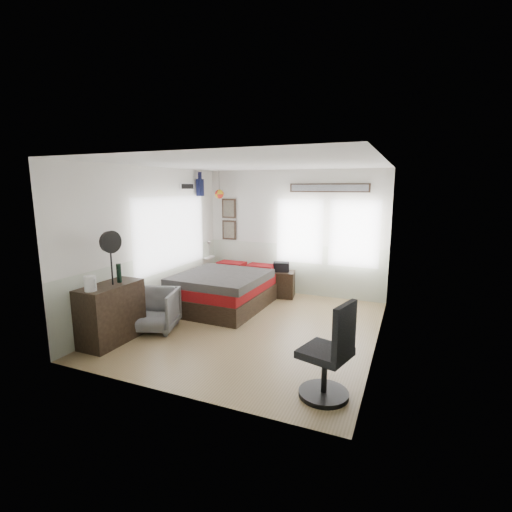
% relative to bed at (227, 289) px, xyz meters
% --- Properties ---
extents(ground_plane, '(4.00, 4.50, 0.01)m').
position_rel_bed_xyz_m(ground_plane, '(0.93, -0.88, -0.35)').
color(ground_plane, olive).
extents(room_shell, '(4.02, 4.52, 2.71)m').
position_rel_bed_xyz_m(room_shell, '(0.85, -0.69, 1.27)').
color(room_shell, silver).
rests_on(room_shell, ground_plane).
extents(wall_decor, '(3.55, 1.32, 1.44)m').
position_rel_bed_xyz_m(wall_decor, '(-0.17, 1.08, 1.76)').
color(wall_decor, '#3E2D1F').
rests_on(wall_decor, room_shell).
extents(bed, '(1.61, 2.20, 0.69)m').
position_rel_bed_xyz_m(bed, '(0.00, 0.00, 0.00)').
color(bed, black).
rests_on(bed, ground_plane).
extents(dresser, '(0.48, 1.00, 0.90)m').
position_rel_bed_xyz_m(dresser, '(-0.81, -2.25, 0.11)').
color(dresser, black).
rests_on(dresser, ground_plane).
extents(armchair, '(0.93, 0.94, 0.68)m').
position_rel_bed_xyz_m(armchair, '(-0.52, -1.62, 0.00)').
color(armchair, slate).
rests_on(armchair, ground_plane).
extents(nightstand, '(0.63, 0.55, 0.56)m').
position_rel_bed_xyz_m(nightstand, '(0.79, 1.00, -0.06)').
color(nightstand, black).
rests_on(nightstand, ground_plane).
extents(task_chair, '(0.62, 0.62, 1.13)m').
position_rel_bed_xyz_m(task_chair, '(2.58, -2.51, 0.12)').
color(task_chair, black).
rests_on(task_chair, ground_plane).
extents(kettle, '(0.19, 0.16, 0.22)m').
position_rel_bed_xyz_m(kettle, '(-0.78, -2.62, 0.67)').
color(kettle, silver).
rests_on(kettle, dresser).
extents(bottle, '(0.07, 0.07, 0.29)m').
position_rel_bed_xyz_m(bottle, '(-0.76, -2.09, 0.71)').
color(bottle, black).
rests_on(bottle, dresser).
extents(stand_fan, '(0.14, 0.33, 0.81)m').
position_rel_bed_xyz_m(stand_fan, '(-0.75, -2.23, 1.19)').
color(stand_fan, black).
rests_on(stand_fan, dresser).
extents(black_bag, '(0.39, 0.31, 0.20)m').
position_rel_bed_xyz_m(black_bag, '(0.79, 1.00, 0.32)').
color(black_bag, black).
rests_on(black_bag, nightstand).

